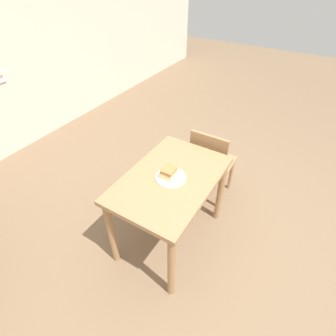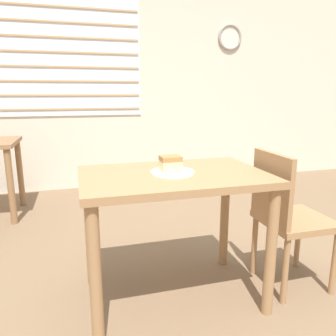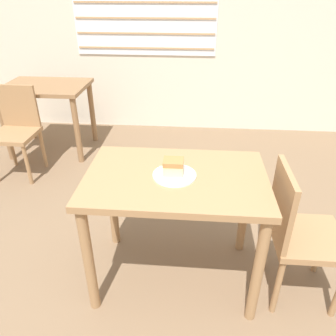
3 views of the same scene
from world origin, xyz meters
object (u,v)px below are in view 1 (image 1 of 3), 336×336
at_px(dining_table_near, 171,189).
at_px(plate, 171,177).
at_px(cake_slice, 169,173).
at_px(chair_near_window, 211,162).

xyz_separation_m(dining_table_near, plate, (-0.01, -0.00, 0.13)).
xyz_separation_m(plate, cake_slice, (-0.01, 0.01, 0.05)).
distance_m(plate, cake_slice, 0.05).
height_order(dining_table_near, chair_near_window, chair_near_window).
height_order(chair_near_window, cake_slice, same).
bearing_deg(dining_table_near, plate, -151.90).
height_order(plate, cake_slice, cake_slice).
xyz_separation_m(dining_table_near, cake_slice, (-0.02, 0.01, 0.18)).
relative_size(dining_table_near, plate, 4.21).
relative_size(plate, cake_slice, 2.17).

